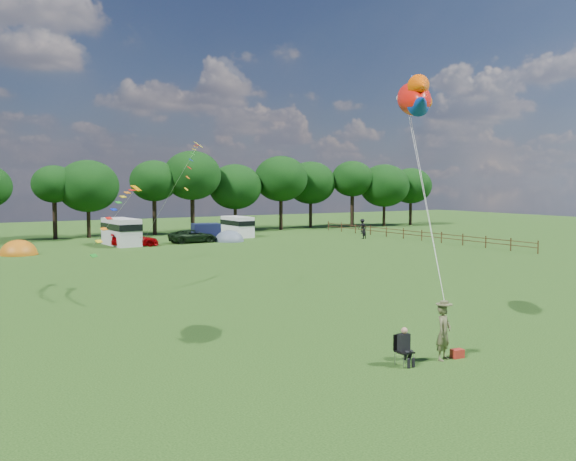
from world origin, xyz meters
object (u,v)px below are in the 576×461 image
tent_greyblue (229,241)px  walker_a (363,232)px  camp_chair (403,342)px  car_c (135,240)px  tent_orange (19,254)px  fish_kite (415,98)px  campervan_c (121,231)px  campervan_d (237,226)px  walker_b (362,226)px  kite_flyer (444,332)px  car_d (193,236)px

tent_greyblue → walker_a: size_ratio=2.14×
camp_chair → car_c: bearing=88.7°
tent_orange → fish_kite: size_ratio=0.97×
fish_kite → campervan_c: bearing=30.2°
campervan_c → campervan_d: campervan_c is taller
tent_greyblue → walker_b: size_ratio=1.88×
campervan_d → walker_a: bearing=-132.4°
kite_flyer → walker_a: kite_flyer is taller
kite_flyer → fish_kite: (1.32, 3.17, 8.80)m
walker_a → fish_kite: bearing=46.0°
car_c → kite_flyer: kite_flyer is taller
campervan_c → tent_orange: size_ratio=1.56×
campervan_c → tent_greyblue: size_ratio=1.63×
car_c → campervan_d: size_ratio=0.92×
campervan_c → kite_flyer: 47.64m
campervan_d → kite_flyer: (-16.88, -50.73, -0.27)m
car_c → walker_b: bearing=-72.5°
kite_flyer → campervan_d: bearing=50.0°
tent_greyblue → kite_flyer: size_ratio=1.74×
kite_flyer → walker_b: kite_flyer is taller
campervan_c → tent_greyblue: (11.25, -1.73, -1.45)m
car_d → walker_b: (22.61, 0.16, 0.23)m
car_d → fish_kite: bearing=168.2°
walker_a → campervan_c: bearing=-23.4°
camp_chair → walker_a: bearing=58.7°
campervan_c → tent_orange: 10.99m
car_d → walker_a: (18.35, -5.53, 0.12)m
campervan_c → walker_b: 29.93m
walker_b → car_d: bearing=4.2°
car_d → camp_chair: car_d is taller
campervan_c → campervan_d: size_ratio=1.17×
camp_chair → walker_b: size_ratio=0.73×
campervan_c → fish_kite: bearing=175.2°
tent_greyblue → campervan_c: bearing=171.3°
car_d → campervan_d: size_ratio=1.05×
tent_greyblue → fish_kite: fish_kite is taller
campervan_d → walker_b: size_ratio=2.63×
campervan_c → campervan_d: (14.65, 3.14, -0.19)m
walker_b → tent_greyblue: bearing=6.3°
kite_flyer → camp_chair: (-1.67, 0.26, -0.20)m
campervan_c → camp_chair: campervan_c is taller
car_d → campervan_c: campervan_c is taller
car_c → car_d: bearing=-68.9°
fish_kite → campervan_d: bearing=13.3°
car_c → tent_greyblue: bearing=-74.4°
walker_a → tent_orange: bearing=-13.6°
campervan_d → tent_greyblue: bearing=144.2°
campervan_c → tent_orange: bearing=106.0°
campervan_d → car_c: bearing=108.3°
campervan_d → tent_orange: bearing=104.4°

